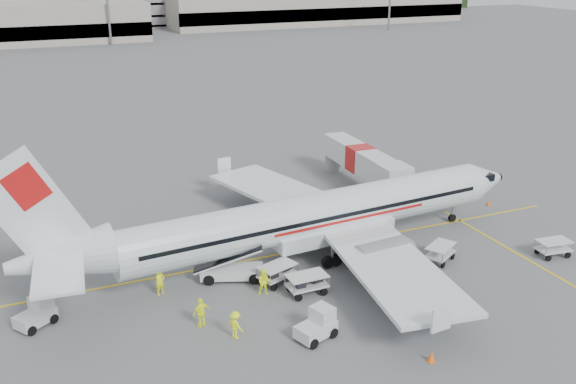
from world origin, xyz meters
name	(u,v)px	position (x,y,z in m)	size (l,w,h in m)	color
ground	(299,251)	(0.00, 0.00, 0.00)	(360.00, 360.00, 0.00)	#56595B
stripe_lead	(299,251)	(0.00, 0.00, 0.01)	(44.00, 0.20, 0.01)	yellow
stripe_cross	(532,262)	(14.00, -8.00, 0.01)	(0.20, 20.00, 0.01)	yellow
terminal_east	(314,6)	(70.00, 145.00, 5.00)	(90.00, 26.00, 10.00)	gray
parking_garage	(156,0)	(25.00, 160.00, 7.00)	(62.00, 24.00, 14.00)	slate
treeline	(64,13)	(0.00, 175.00, 3.00)	(300.00, 3.00, 6.00)	black
aircraft	(317,186)	(0.86, -0.94, 5.09)	(36.91, 28.93, 10.18)	white
jet_bridge	(360,167)	(10.51, 10.04, 1.89)	(2.70, 14.41, 3.78)	silver
belt_loader	(232,259)	(-5.72, -2.08, 1.45)	(5.37, 2.01, 2.91)	silver
tug_fore	(368,241)	(4.30, -2.21, 0.92)	(2.37, 1.36, 1.83)	silver
tug_mid	(316,324)	(-3.71, -10.47, 0.87)	(2.26, 1.30, 1.75)	silver
tug_aft	(35,313)	(-17.79, -3.06, 0.84)	(2.18, 1.25, 1.68)	silver
cart_loaded_a	(307,284)	(-2.06, -5.78, 0.65)	(2.49, 1.47, 1.30)	silver
cart_loaded_b	(277,274)	(-3.22, -3.76, 0.63)	(2.43, 1.44, 1.27)	silver
cart_empty_a	(440,253)	(8.25, -5.31, 0.61)	(2.33, 1.38, 1.22)	silver
cart_empty_b	(553,248)	(16.00, -7.77, 0.60)	(2.30, 1.36, 1.20)	silver
cone_nose	(489,202)	(18.28, 1.75, 0.28)	(0.34, 0.34, 0.56)	orange
cone_port	(218,212)	(-3.32, 8.61, 0.27)	(0.33, 0.33, 0.55)	orange
cone_stbd	(431,356)	(0.90, -14.78, 0.33)	(0.41, 0.41, 0.66)	orange
crew_a	(160,282)	(-10.45, -2.26, 0.87)	(0.63, 0.42, 1.74)	#E0F115
crew_b	(264,282)	(-4.53, -4.84, 0.86)	(0.84, 0.65, 1.72)	#E0F115
crew_c	(235,325)	(-7.73, -8.69, 0.81)	(1.05, 0.60, 1.62)	#E0F115
crew_d	(201,312)	(-9.12, -6.81, 0.90)	(1.06, 0.44, 1.80)	#E0F115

